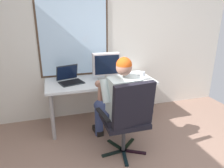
{
  "coord_description": "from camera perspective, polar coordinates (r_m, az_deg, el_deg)",
  "views": [
    {
      "loc": [
        -0.97,
        -1.27,
        1.74
      ],
      "look_at": [
        -0.19,
        1.32,
        0.8
      ],
      "focal_mm": 33.32,
      "sensor_mm": 36.0,
      "label": 1
    }
  ],
  "objects": [
    {
      "name": "desk_speaker",
      "position": [
        3.49,
        3.17,
        3.77
      ],
      "size": [
        0.09,
        0.08,
        0.17
      ],
      "color": "black",
      "rests_on": "desk"
    },
    {
      "name": "office_chair",
      "position": [
        2.5,
        4.47,
        -8.48
      ],
      "size": [
        0.65,
        0.6,
        1.03
      ],
      "color": "black",
      "rests_on": "ground"
    },
    {
      "name": "desk",
      "position": [
        3.28,
        -3.22,
        -0.21
      ],
      "size": [
        1.67,
        0.72,
        0.74
      ],
      "color": "gray",
      "rests_on": "ground"
    },
    {
      "name": "coffee_mug",
      "position": [
        3.19,
        4.32,
        1.66
      ],
      "size": [
        0.07,
        0.07,
        0.11
      ],
      "color": "silver",
      "rests_on": "desk"
    },
    {
      "name": "person_seated",
      "position": [
        2.7,
        1.8,
        -4.53
      ],
      "size": [
        0.57,
        0.82,
        1.26
      ],
      "color": "navy",
      "rests_on": "ground"
    },
    {
      "name": "wine_glass",
      "position": [
        3.27,
        8.39,
        2.63
      ],
      "size": [
        0.08,
        0.08,
        0.14
      ],
      "color": "silver",
      "rests_on": "desk"
    },
    {
      "name": "laptop",
      "position": [
        3.21,
        -11.59,
        1.66
      ],
      "size": [
        0.41,
        0.4,
        0.25
      ],
      "color": "black",
      "rests_on": "desk"
    },
    {
      "name": "crt_monitor",
      "position": [
        3.21,
        -1.63,
        5.33
      ],
      "size": [
        0.42,
        0.2,
        0.42
      ],
      "color": "beige",
      "rests_on": "desk"
    },
    {
      "name": "wall_rear",
      "position": [
        3.58,
        -1.4,
        14.24
      ],
      "size": [
        4.54,
        0.08,
        2.89
      ],
      "color": "silver",
      "rests_on": "ground"
    }
  ]
}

